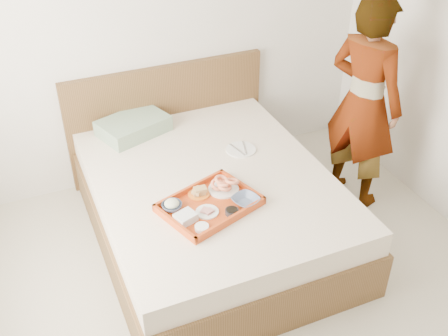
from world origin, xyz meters
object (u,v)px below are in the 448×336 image
at_px(bed, 212,207).
at_px(person, 364,103).
at_px(tray, 210,204).
at_px(dinner_plate, 241,150).

bearing_deg(bed, person, 1.10).
relative_size(tray, person, 0.35).
xyz_separation_m(bed, dinner_plate, (0.32, 0.22, 0.27)).
bearing_deg(person, bed, 70.38).
distance_m(tray, dinner_plate, 0.71).
distance_m(bed, dinner_plate, 0.48).
bearing_deg(person, tray, 83.09).
xyz_separation_m(bed, tray, (-0.14, -0.31, 0.29)).
relative_size(tray, dinner_plate, 2.65).
height_order(dinner_plate, person, person).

